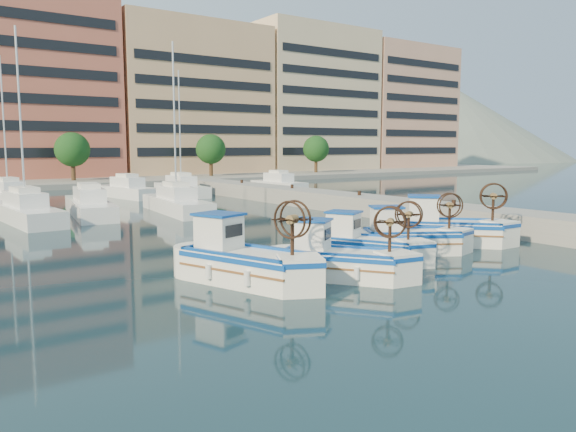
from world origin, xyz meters
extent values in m
plane|color=#193842|center=(0.00, 0.00, 0.00)|extent=(300.00, 300.00, 0.00)
cube|color=gray|center=(13.00, 8.00, 0.60)|extent=(3.00, 60.00, 1.20)
cube|color=gray|center=(0.00, 67.00, 0.30)|extent=(180.00, 40.00, 0.60)
cube|color=#BA5C48|center=(1.00, 65.00, 13.10)|extent=(22.00, 14.00, 25.00)
cube|color=black|center=(1.00, 58.00, 13.10)|extent=(20.24, 0.12, 22.50)
cube|color=tan|center=(24.00, 65.00, 11.60)|extent=(23.00, 14.00, 22.00)
cube|color=black|center=(24.00, 58.00, 11.60)|extent=(21.16, 0.12, 19.80)
cube|color=beige|center=(47.00, 65.00, 12.60)|extent=(22.00, 14.00, 24.00)
cube|color=black|center=(47.00, 58.00, 12.60)|extent=(20.24, 0.12, 21.60)
cube|color=tan|center=(69.00, 65.00, 12.10)|extent=(21.00, 14.00, 23.00)
cube|color=black|center=(69.00, 58.00, 12.10)|extent=(19.32, 0.12, 20.70)
cylinder|color=#3F2B19|center=(4.00, 53.50, 1.50)|extent=(0.50, 0.50, 3.00)
sphere|color=#1C4D1B|center=(4.00, 53.50, 4.20)|extent=(4.00, 4.00, 4.00)
cylinder|color=#3F2B19|center=(22.00, 53.50, 1.50)|extent=(0.50, 0.50, 3.00)
sphere|color=#1C4D1B|center=(22.00, 53.50, 4.20)|extent=(4.00, 4.00, 4.00)
cylinder|color=#3F2B19|center=(40.00, 53.50, 1.50)|extent=(0.50, 0.50, 3.00)
sphere|color=#1C4D1B|center=(40.00, 53.50, 4.20)|extent=(4.00, 4.00, 4.00)
cone|color=slate|center=(140.00, 110.00, 0.00)|extent=(160.00, 160.00, 50.00)
cube|color=white|center=(-6.89, 21.77, 0.50)|extent=(2.81, 9.57, 1.00)
cylinder|color=silver|center=(-6.89, 21.77, 6.00)|extent=(0.12, 0.12, 11.00)
cube|color=white|center=(-2.76, 23.00, 0.50)|extent=(3.69, 10.12, 1.00)
cube|color=white|center=(2.58, 21.14, 0.50)|extent=(3.17, 9.57, 1.00)
cylinder|color=silver|center=(2.58, 21.14, 6.00)|extent=(0.12, 0.12, 11.00)
cube|color=white|center=(-5.96, 34.04, 0.50)|extent=(3.36, 7.45, 1.00)
cylinder|color=silver|center=(-5.96, 34.04, 6.00)|extent=(0.12, 0.12, 11.00)
cube|color=white|center=(3.76, 34.35, 0.50)|extent=(3.43, 7.95, 1.00)
cube|color=white|center=(8.70, 33.87, 0.50)|extent=(2.74, 9.20, 1.00)
cylinder|color=silver|center=(8.70, 33.87, 6.00)|extent=(0.12, 0.12, 11.00)
cube|color=white|center=(19.01, 32.81, 0.50)|extent=(2.44, 7.20, 1.00)
cube|color=white|center=(-3.85, 0.98, 0.54)|extent=(3.16, 4.67, 1.08)
cube|color=#0C409D|center=(-3.85, 0.98, 0.95)|extent=(3.26, 4.81, 0.16)
cube|color=blue|center=(-3.85, 0.98, 0.88)|extent=(2.64, 4.13, 0.06)
cube|color=white|center=(-4.26, 2.14, 1.64)|extent=(1.50, 1.63, 1.13)
cube|color=#0C409D|center=(-4.26, 2.14, 2.25)|extent=(1.70, 1.82, 0.08)
cylinder|color=#331E14|center=(-3.24, -0.76, 1.67)|extent=(0.12, 0.12, 1.19)
cylinder|color=brown|center=(-3.24, -0.76, 2.30)|extent=(0.40, 0.38, 0.29)
torus|color=#331E14|center=(-3.39, -0.81, 2.30)|extent=(0.46, 1.15, 1.20)
torus|color=#331E14|center=(-3.10, -0.71, 2.30)|extent=(0.46, 1.15, 1.20)
cube|color=white|center=(-0.83, -0.29, 0.48)|extent=(3.58, 4.07, 0.96)
cube|color=#0C409D|center=(-0.83, -0.29, 0.84)|extent=(3.68, 4.20, 0.15)
cube|color=blue|center=(-0.83, -0.29, 0.79)|extent=(3.06, 3.55, 0.05)
cube|color=white|center=(-1.47, 0.60, 1.46)|extent=(1.51, 1.55, 1.00)
cube|color=#0C409D|center=(-1.47, 0.60, 2.01)|extent=(1.70, 1.74, 0.07)
cylinder|color=#331E14|center=(0.13, -1.63, 1.49)|extent=(0.11, 0.11, 1.06)
cylinder|color=brown|center=(0.13, -1.63, 2.05)|extent=(0.39, 0.38, 0.26)
torus|color=#331E14|center=(0.02, -1.71, 2.05)|extent=(0.68, 0.90, 1.07)
torus|color=#331E14|center=(0.24, -1.55, 2.05)|extent=(0.68, 0.90, 1.07)
cube|color=white|center=(1.91, 1.28, 0.46)|extent=(3.12, 4.02, 0.93)
cube|color=#0C409D|center=(1.91, 1.28, 0.81)|extent=(3.21, 4.14, 0.14)
cube|color=blue|center=(1.91, 1.28, 0.76)|extent=(2.64, 3.53, 0.05)
cube|color=white|center=(1.42, 2.22, 1.41)|extent=(1.39, 1.46, 0.97)
cube|color=#0C409D|center=(1.42, 2.22, 1.94)|extent=(1.57, 1.64, 0.07)
cylinder|color=#331E14|center=(2.64, -0.13, 1.44)|extent=(0.11, 0.11, 1.02)
cylinder|color=brown|center=(2.64, -0.13, 1.98)|extent=(0.36, 0.35, 0.25)
torus|color=#331E14|center=(2.53, -0.19, 1.98)|extent=(0.53, 0.94, 1.03)
torus|color=#331E14|center=(2.76, -0.07, 1.98)|extent=(0.53, 0.94, 1.03)
cube|color=white|center=(4.67, 1.57, 0.48)|extent=(4.14, 3.39, 0.96)
cube|color=#0C409D|center=(4.67, 1.57, 0.84)|extent=(4.26, 3.49, 0.15)
cube|color=blue|center=(4.67, 1.57, 0.79)|extent=(3.62, 2.88, 0.05)
cube|color=white|center=(3.73, 2.13, 1.46)|extent=(1.54, 1.47, 1.01)
cube|color=#0C409D|center=(3.73, 2.13, 2.01)|extent=(1.72, 1.66, 0.07)
cylinder|color=#331E14|center=(6.08, 0.72, 1.49)|extent=(0.11, 0.11, 1.06)
cylinder|color=brown|center=(6.08, 0.72, 2.06)|extent=(0.37, 0.38, 0.26)
torus|color=#331E14|center=(6.01, 0.60, 2.06)|extent=(0.95, 0.61, 1.07)
torus|color=#331E14|center=(6.15, 0.84, 2.06)|extent=(0.95, 0.61, 1.07)
cube|color=white|center=(7.75, 1.98, 0.54)|extent=(4.31, 4.38, 1.07)
cube|color=#0C409D|center=(7.75, 1.98, 0.95)|extent=(4.44, 4.51, 0.16)
cube|color=blue|center=(7.75, 1.98, 0.88)|extent=(3.72, 3.79, 0.06)
cube|color=white|center=(6.90, 2.87, 1.64)|extent=(1.73, 1.74, 1.13)
cube|color=#0C409D|center=(6.90, 2.87, 2.25)|extent=(1.95, 1.96, 0.08)
cylinder|color=#331E14|center=(9.03, 0.65, 1.67)|extent=(0.12, 0.12, 1.19)
cylinder|color=brown|center=(9.03, 0.65, 2.30)|extent=(0.43, 0.43, 0.29)
torus|color=#331E14|center=(8.91, 0.55, 2.30)|extent=(0.88, 0.91, 1.20)
torus|color=#331E14|center=(9.14, 0.76, 2.30)|extent=(0.88, 0.91, 1.20)
camera|label=1|loc=(-13.24, -14.75, 4.54)|focal=35.00mm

